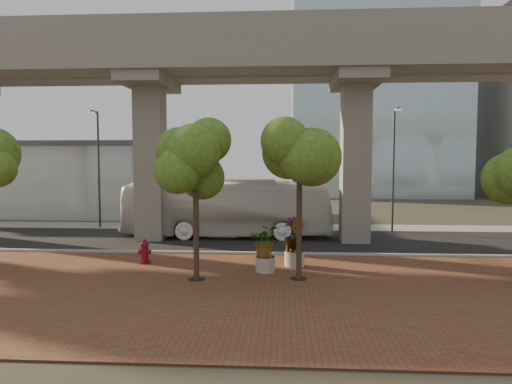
{
  "coord_description": "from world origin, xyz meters",
  "views": [
    {
      "loc": [
        1.89,
        -24.61,
        4.77
      ],
      "look_at": [
        0.35,
        0.5,
        3.01
      ],
      "focal_mm": 32.0,
      "sensor_mm": 36.0,
      "label": 1
    }
  ],
  "objects": [
    {
      "name": "transit_bus",
      "position": [
        -1.55,
        3.19,
        1.77
      ],
      "size": [
        12.75,
        3.25,
        3.54
      ],
      "primitive_type": "imported",
      "rotation": [
        0.0,
        0.0,
        1.59
      ],
      "color": "silver",
      "rests_on": "ground"
    },
    {
      "name": "asphalt_road",
      "position": [
        0.0,
        2.0,
        0.02
      ],
      "size": [
        90.0,
        8.0,
        0.04
      ],
      "primitive_type": "cube",
      "color": "black",
      "rests_on": "ground"
    },
    {
      "name": "brick_plaza",
      "position": [
        0.0,
        -8.0,
        0.03
      ],
      "size": [
        70.0,
        13.0,
        0.06
      ],
      "primitive_type": "cube",
      "color": "brown",
      "rests_on": "ground"
    },
    {
      "name": "streetlamp_east",
      "position": [
        9.09,
        5.8,
        4.72
      ],
      "size": [
        0.4,
        1.17,
        8.08
      ],
      "color": "#2E2E33",
      "rests_on": "ground"
    },
    {
      "name": "planter_right",
      "position": [
        2.35,
        -4.5,
        1.38
      ],
      "size": [
        2.03,
        2.03,
        2.17
      ],
      "color": "#9B998C",
      "rests_on": "ground"
    },
    {
      "name": "station_pavilion",
      "position": [
        -20.0,
        16.0,
        3.22
      ],
      "size": [
        23.0,
        13.0,
        6.3
      ],
      "color": "silver",
      "rests_on": "ground"
    },
    {
      "name": "street_tree_near_west",
      "position": [
        -1.54,
        -7.04,
        4.66
      ],
      "size": [
        3.71,
        3.71,
        6.31
      ],
      "color": "#493729",
      "rests_on": "ground"
    },
    {
      "name": "planter_left",
      "position": [
        2.38,
        -4.55,
        1.34
      ],
      "size": [
        1.92,
        1.92,
        2.11
      ],
      "color": "gray",
      "rests_on": "ground"
    },
    {
      "name": "streetlamp_west",
      "position": [
        -11.02,
        6.4,
        4.72
      ],
      "size": [
        0.4,
        1.17,
        8.09
      ],
      "color": "#2A2B2F",
      "rests_on": "ground"
    },
    {
      "name": "fire_hydrant",
      "position": [
        -4.45,
        -4.38,
        0.59
      ],
      "size": [
        0.55,
        0.5,
        1.1
      ],
      "color": "maroon",
      "rests_on": "ground"
    },
    {
      "name": "street_tree_near_east",
      "position": [
        2.5,
        -6.69,
        5.3
      ],
      "size": [
        3.54,
        3.54,
        6.88
      ],
      "color": "#493729",
      "rests_on": "ground"
    },
    {
      "name": "ground",
      "position": [
        0.0,
        0.0,
        0.0
      ],
      "size": [
        160.0,
        160.0,
        0.0
      ],
      "primitive_type": "plane",
      "color": "#373328",
      "rests_on": "ground"
    },
    {
      "name": "transit_viaduct",
      "position": [
        0.0,
        2.0,
        7.29
      ],
      "size": [
        72.0,
        5.6,
        12.4
      ],
      "color": "gray",
      "rests_on": "ground"
    },
    {
      "name": "planter_front",
      "position": [
        1.13,
        -5.62,
        1.27
      ],
      "size": [
        1.82,
        1.82,
        2.0
      ],
      "color": "#ACA89B",
      "rests_on": "ground"
    },
    {
      "name": "curb_strip",
      "position": [
        0.0,
        -2.0,
        0.08
      ],
      "size": [
        70.0,
        0.25,
        0.16
      ],
      "primitive_type": "cube",
      "color": "#9F9E94",
      "rests_on": "ground"
    },
    {
      "name": "far_sidewalk",
      "position": [
        0.0,
        7.5,
        0.03
      ],
      "size": [
        90.0,
        3.0,
        0.06
      ],
      "primitive_type": "cube",
      "color": "#9F9E94",
      "rests_on": "ground"
    }
  ]
}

